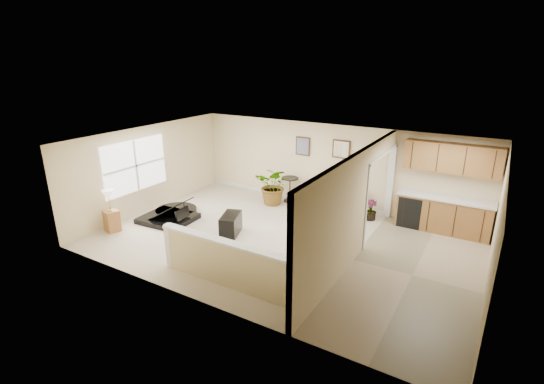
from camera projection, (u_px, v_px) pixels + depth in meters
The scene contains 20 objects.
floor at pixel (282, 241), 9.81m from camera, with size 9.00×9.00×0.00m, color tan.
back_wall at pixel (331, 166), 11.84m from camera, with size 9.00×0.04×2.50m, color beige.
front_wall at pixel (200, 243), 6.96m from camera, with size 9.00×0.04×2.50m, color beige.
left_wall at pixel (149, 168), 11.57m from camera, with size 0.04×6.00×2.50m, color beige.
right_wall at pixel (496, 236), 7.23m from camera, with size 0.04×6.00×2.50m, color beige.
ceiling at pixel (283, 143), 8.99m from camera, with size 9.00×6.00×0.04m, color white.
kitchen_vinyl at pixel (412, 275), 8.29m from camera, with size 2.70×6.00×0.01m, color #9D896A.
interior_partition at pixel (359, 206), 8.75m from camera, with size 0.18×5.99×2.50m.
pony_half_wall at pixel (229, 263), 7.74m from camera, with size 3.42×0.22×1.00m.
left_window at pixel (135, 166), 11.09m from camera, with size 0.05×2.15×1.45m, color white.
wall_art_left at pixel (303, 146), 12.11m from camera, with size 0.48×0.04×0.58m.
wall_mirror at pixel (341, 149), 11.49m from camera, with size 0.55×0.04×0.55m.
kitchen_cabinets at pixel (441, 199), 10.21m from camera, with size 2.36×0.65×2.33m.
piano at pixel (169, 201), 10.98m from camera, with size 1.70×1.77×1.32m.
piano_bench at pixel (231, 224), 10.14m from camera, with size 0.41×0.80×0.54m, color black.
loveseat at pixel (336, 201), 11.58m from camera, with size 1.61×1.00×0.88m.
accent_table at pixel (290, 186), 12.38m from camera, with size 0.54×0.54×0.78m.
palm_plant at pixel (274, 186), 12.11m from camera, with size 1.23×1.10×1.21m.
small_plant at pixel (371, 211), 11.06m from camera, with size 0.40×0.40×0.58m.
lamp_stand at pixel (111, 214), 10.25m from camera, with size 0.40×0.40×1.14m.
Camera 1 is at (4.31, -7.76, 4.37)m, focal length 26.00 mm.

